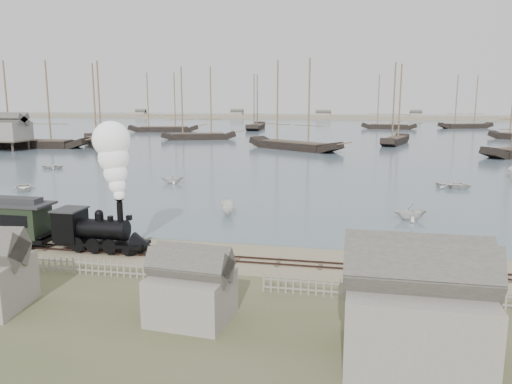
# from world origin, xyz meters

# --- Properties ---
(ground) EXTENTS (600.00, 600.00, 0.00)m
(ground) POSITION_xyz_m (0.00, 0.00, 0.00)
(ground) COLOR #9C906E
(ground) RESTS_ON ground
(harbor_water) EXTENTS (600.00, 336.00, 0.06)m
(harbor_water) POSITION_xyz_m (0.00, 170.00, 0.03)
(harbor_water) COLOR #4B5A6B
(harbor_water) RESTS_ON ground
(rail_track) EXTENTS (120.00, 1.80, 0.16)m
(rail_track) POSITION_xyz_m (0.00, -2.00, 0.04)
(rail_track) COLOR #34211C
(rail_track) RESTS_ON ground
(picket_fence_west) EXTENTS (19.00, 0.10, 1.20)m
(picket_fence_west) POSITION_xyz_m (-6.50, -7.00, 0.00)
(picket_fence_west) COLOR gray
(picket_fence_west) RESTS_ON ground
(picket_fence_east) EXTENTS (15.00, 0.10, 1.20)m
(picket_fence_east) POSITION_xyz_m (12.50, -7.50, 0.00)
(picket_fence_east) COLOR gray
(picket_fence_east) RESTS_ON ground
(shed_mid) EXTENTS (4.00, 3.50, 3.60)m
(shed_mid) POSITION_xyz_m (2.00, -12.00, 0.00)
(shed_mid) COLOR gray
(shed_mid) RESTS_ON ground
(shed_right) EXTENTS (6.00, 5.00, 5.10)m
(shed_right) POSITION_xyz_m (13.00, -14.00, 0.00)
(shed_right) COLOR gray
(shed_right) RESTS_ON ground
(far_spit) EXTENTS (500.00, 20.00, 1.80)m
(far_spit) POSITION_xyz_m (0.00, 250.00, 0.00)
(far_spit) COLOR tan
(far_spit) RESTS_ON ground
(locomotive) EXTENTS (7.61, 2.84, 9.49)m
(locomotive) POSITION_xyz_m (-7.69, -2.00, 4.38)
(locomotive) COLOR black
(locomotive) RESTS_ON ground
(beached_dinghy) EXTENTS (3.60, 4.05, 0.69)m
(beached_dinghy) POSITION_xyz_m (-17.39, 1.20, 0.35)
(beached_dinghy) COLOR white
(beached_dinghy) RESTS_ON ground
(rowboat_0) EXTENTS (4.76, 4.49, 0.80)m
(rowboat_0) POSITION_xyz_m (-30.77, 19.06, 0.46)
(rowboat_0) COLOR white
(rowboat_0) RESTS_ON harbor_water
(rowboat_1) EXTENTS (3.48, 3.70, 1.56)m
(rowboat_1) POSITION_xyz_m (-14.35, 27.77, 0.84)
(rowboat_1) COLOR white
(rowboat_1) RESTS_ON harbor_water
(rowboat_2) EXTENTS (3.67, 2.29, 1.33)m
(rowboat_2) POSITION_xyz_m (-2.28, 11.30, 0.72)
(rowboat_2) COLOR white
(rowboat_2) RESTS_ON harbor_water
(rowboat_3) EXTENTS (4.18, 5.04, 0.90)m
(rowboat_3) POSITION_xyz_m (22.46, 31.54, 0.51)
(rowboat_3) COLOR white
(rowboat_3) RESTS_ON harbor_water
(rowboat_4) EXTENTS (3.55, 3.82, 1.65)m
(rowboat_4) POSITION_xyz_m (15.35, 12.86, 0.89)
(rowboat_4) COLOR white
(rowboat_4) RESTS_ON harbor_water
(rowboat_6) EXTENTS (2.70, 3.74, 0.77)m
(rowboat_6) POSITION_xyz_m (-39.03, 37.24, 0.44)
(rowboat_6) COLOR white
(rowboat_6) RESTS_ON harbor_water
(schooner_0) EXTENTS (26.65, 8.69, 20.00)m
(schooner_0) POSITION_xyz_m (-64.39, 68.19, 10.06)
(schooner_0) COLOR black
(schooner_0) RESTS_ON harbor_water
(schooner_1) EXTENTS (20.89, 11.58, 20.00)m
(schooner_1) POSITION_xyz_m (-33.52, 97.71, 10.06)
(schooner_1) COLOR black
(schooner_1) RESTS_ON harbor_water
(schooner_2) EXTENTS (23.26, 18.22, 20.00)m
(schooner_2) POSITION_xyz_m (-4.04, 76.11, 10.06)
(schooner_2) COLOR black
(schooner_2) RESTS_ON harbor_water
(schooner_3) EXTENTS (8.90, 18.32, 20.00)m
(schooner_3) POSITION_xyz_m (19.20, 94.01, 10.06)
(schooner_3) COLOR black
(schooner_3) RESTS_ON harbor_water
(schooner_6) EXTENTS (24.05, 11.36, 20.00)m
(schooner_6) POSITION_xyz_m (-55.30, 125.99, 10.06)
(schooner_6) COLOR black
(schooner_6) RESTS_ON harbor_water
(schooner_7) EXTENTS (7.02, 23.44, 20.00)m
(schooner_7) POSITION_xyz_m (-27.27, 146.25, 10.06)
(schooner_7) COLOR black
(schooner_7) RESTS_ON harbor_water
(schooner_8) EXTENTS (20.34, 7.04, 20.00)m
(schooner_8) POSITION_xyz_m (20.98, 157.45, 10.06)
(schooner_8) COLOR black
(schooner_8) RESTS_ON harbor_water
(schooner_9) EXTENTS (21.05, 11.25, 20.00)m
(schooner_9) POSITION_xyz_m (49.87, 168.41, 10.06)
(schooner_9) COLOR black
(schooner_9) RESTS_ON harbor_water
(schooner_10) EXTENTS (18.73, 22.87, 20.00)m
(schooner_10) POSITION_xyz_m (-51.55, 75.64, 10.06)
(schooner_10) COLOR black
(schooner_10) RESTS_ON harbor_water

